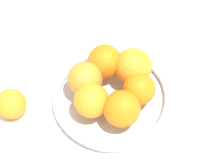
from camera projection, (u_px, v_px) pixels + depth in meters
The scene contains 4 objects.
ground_plane at pixel (112, 100), 0.84m from camera, with size 4.00×4.00×0.00m, color white.
fruit_bowl at pixel (112, 97), 0.83m from camera, with size 0.26×0.26×0.03m.
orange_pile at pixel (113, 83), 0.79m from camera, with size 0.19×0.19×0.08m.
stray_orange at pixel (11, 104), 0.80m from camera, with size 0.07×0.07×0.07m, color orange.
Camera 1 is at (0.17, -0.40, 0.72)m, focal length 60.00 mm.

